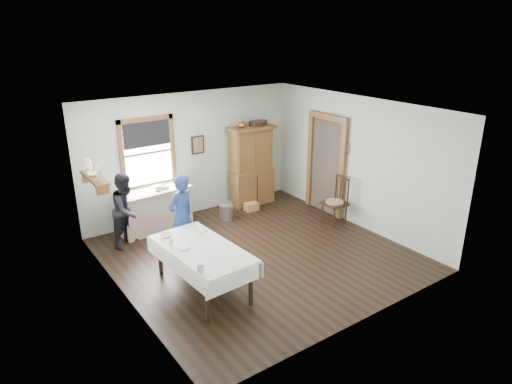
% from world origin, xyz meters
% --- Properties ---
extents(room, '(5.01, 5.01, 2.70)m').
position_xyz_m(room, '(0.00, 0.00, 1.35)').
color(room, black).
rests_on(room, ground).
extents(window, '(1.18, 0.07, 1.48)m').
position_xyz_m(window, '(-1.00, 2.47, 1.63)').
color(window, white).
rests_on(window, room).
extents(doorway, '(0.09, 1.14, 2.22)m').
position_xyz_m(doorway, '(2.46, 0.85, 1.16)').
color(doorway, '#483D33').
rests_on(doorway, room).
extents(wall_shelf, '(0.24, 1.00, 0.44)m').
position_xyz_m(wall_shelf, '(-2.37, 1.54, 1.57)').
color(wall_shelf, brown).
rests_on(wall_shelf, room).
extents(framed_picture, '(0.30, 0.04, 0.40)m').
position_xyz_m(framed_picture, '(0.15, 2.46, 1.55)').
color(framed_picture, '#331F11').
rests_on(framed_picture, room).
extents(rug_beater, '(0.01, 0.27, 0.27)m').
position_xyz_m(rug_beater, '(2.45, 0.30, 1.72)').
color(rug_beater, black).
rests_on(rug_beater, room).
extents(work_counter, '(1.55, 0.68, 0.87)m').
position_xyz_m(work_counter, '(-1.08, 2.13, 0.43)').
color(work_counter, tan).
rests_on(work_counter, room).
extents(china_hutch, '(1.10, 0.55, 1.84)m').
position_xyz_m(china_hutch, '(1.38, 2.20, 0.92)').
color(china_hutch, brown).
rests_on(china_hutch, room).
extents(dining_table, '(1.09, 1.91, 0.74)m').
position_xyz_m(dining_table, '(-1.39, -0.44, 0.37)').
color(dining_table, white).
rests_on(dining_table, room).
extents(spindle_chair, '(0.49, 0.49, 1.04)m').
position_xyz_m(spindle_chair, '(2.12, 0.18, 0.52)').
color(spindle_chair, '#331F11').
rests_on(spindle_chair, room).
extents(pail, '(0.39, 0.39, 0.32)m').
position_xyz_m(pail, '(0.39, 1.73, 0.16)').
color(pail, '#93979B').
rests_on(pail, room).
extents(wicker_basket, '(0.32, 0.23, 0.18)m').
position_xyz_m(wicker_basket, '(1.11, 1.81, 0.09)').
color(wicker_basket, tan).
rests_on(wicker_basket, room).
extents(woman_blue, '(0.61, 0.50, 1.45)m').
position_xyz_m(woman_blue, '(-1.14, 0.77, 0.72)').
color(woman_blue, navy).
rests_on(woman_blue, room).
extents(figure_dark, '(0.82, 0.78, 1.34)m').
position_xyz_m(figure_dark, '(-1.78, 1.77, 0.67)').
color(figure_dark, black).
rests_on(figure_dark, room).
extents(table_cup_a, '(0.14, 0.14, 0.09)m').
position_xyz_m(table_cup_a, '(-1.77, -1.10, 0.79)').
color(table_cup_a, white).
rests_on(table_cup_a, dining_table).
extents(table_cup_b, '(0.10, 0.10, 0.09)m').
position_xyz_m(table_cup_b, '(-1.76, -0.12, 0.78)').
color(table_cup_b, white).
rests_on(table_cup_b, dining_table).
extents(table_bowl, '(0.26, 0.26, 0.06)m').
position_xyz_m(table_bowl, '(-1.68, 0.25, 0.77)').
color(table_bowl, white).
rests_on(table_bowl, dining_table).
extents(counter_book, '(0.27, 0.27, 0.02)m').
position_xyz_m(counter_book, '(-0.92, 2.15, 0.88)').
color(counter_book, '#73684D').
rests_on(counter_book, work_counter).
extents(counter_bowl, '(0.24, 0.24, 0.06)m').
position_xyz_m(counter_bowl, '(-0.86, 2.08, 0.90)').
color(counter_bowl, white).
rests_on(counter_bowl, work_counter).
extents(shelf_bowl, '(0.22, 0.22, 0.05)m').
position_xyz_m(shelf_bowl, '(-2.37, 1.55, 1.60)').
color(shelf_bowl, white).
rests_on(shelf_bowl, wall_shelf).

